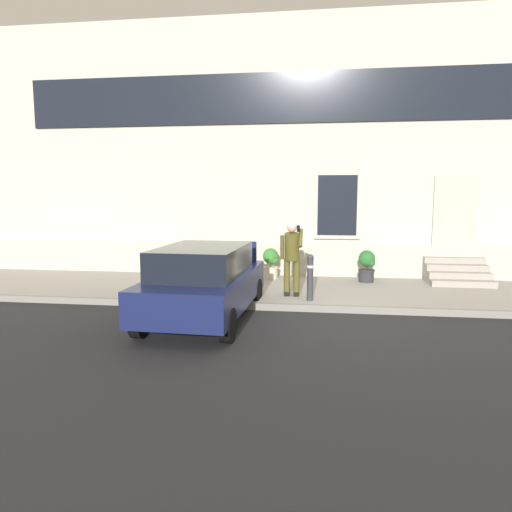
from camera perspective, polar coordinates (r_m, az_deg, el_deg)
ground_plane at (r=9.32m, az=6.23°, el=-8.13°), size 80.00×80.00×0.00m
sidewalk at (r=12.03m, az=6.62°, el=-4.21°), size 24.00×3.60×0.15m
curb_edge at (r=10.21m, az=6.39°, el=-6.31°), size 24.00×0.12×0.15m
building_facade at (r=14.32m, az=7.11°, el=12.33°), size 24.00×1.52×7.50m
entrance_stoop at (r=13.76m, az=23.20°, el=-1.96°), size 1.60×1.28×0.64m
hatchback_car_navy at (r=9.42m, az=-6.27°, el=-3.04°), size 1.91×4.12×1.50m
bollard_near_person at (r=10.48m, az=6.61°, el=-2.39°), size 0.15×0.15×1.04m
bollard_far_left at (r=10.99m, az=-9.80°, el=-2.00°), size 0.15×0.15×1.04m
person_on_phone at (r=10.81m, az=4.38°, el=0.27°), size 0.51×0.51×1.74m
planter_olive at (r=13.54m, az=-9.39°, el=-0.67°), size 0.44×0.44×0.86m
planter_cream at (r=13.17m, az=1.83°, el=-0.81°), size 0.44×0.44×0.86m
planter_charcoal at (r=13.02m, az=13.36°, el=-1.10°), size 0.44×0.44×0.86m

